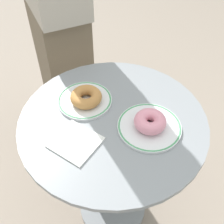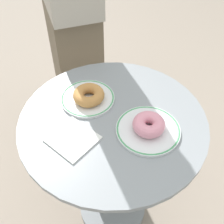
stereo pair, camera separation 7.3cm
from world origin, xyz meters
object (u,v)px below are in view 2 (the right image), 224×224
at_px(plate_right, 148,130).
at_px(plate_left, 88,98).
at_px(cafe_table, 113,154).
at_px(paper_napkin, 73,139).
at_px(person_figure, 70,11).
at_px(donut_pink_frosted, 149,124).
at_px(donut_old_fashioned, 89,95).

bearing_deg(plate_right, plate_left, 170.68).
height_order(cafe_table, plate_right, plate_right).
relative_size(cafe_table, paper_napkin, 4.86).
xyz_separation_m(paper_napkin, person_figure, (-0.37, 0.59, 0.10)).
distance_m(plate_left, person_figure, 0.52).
xyz_separation_m(cafe_table, plate_right, (0.13, 0.01, 0.22)).
bearing_deg(person_figure, plate_left, -51.30).
bearing_deg(plate_left, donut_pink_frosted, -9.32).
height_order(plate_left, paper_napkin, plate_left).
bearing_deg(donut_old_fashioned, donut_pink_frosted, -8.36).
bearing_deg(plate_left, plate_right, -9.32).
relative_size(cafe_table, person_figure, 0.43).
height_order(cafe_table, plate_left, plate_left).
relative_size(plate_left, paper_napkin, 1.41).
distance_m(donut_old_fashioned, donut_pink_frosted, 0.25).
distance_m(cafe_table, person_figure, 0.71).
relative_size(cafe_table, donut_pink_frosted, 6.38).
height_order(plate_right, paper_napkin, plate_right).
distance_m(plate_right, person_figure, 0.74).
distance_m(plate_left, plate_right, 0.26).
distance_m(cafe_table, donut_pink_frosted, 0.28).
bearing_deg(person_figure, donut_old_fashioned, -50.88).
distance_m(paper_napkin, person_figure, 0.70).
bearing_deg(donut_old_fashioned, paper_napkin, -77.21).
xyz_separation_m(cafe_table, donut_old_fashioned, (-0.12, 0.04, 0.25)).
bearing_deg(donut_pink_frosted, paper_napkin, -145.12).
bearing_deg(plate_right, person_figure, 142.72).
bearing_deg(donut_old_fashioned, person_figure, 129.12).
height_order(paper_napkin, person_figure, person_figure).
bearing_deg(person_figure, plate_right, -37.28).
height_order(plate_right, donut_old_fashioned, donut_old_fashioned).
relative_size(plate_right, person_figure, 0.13).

